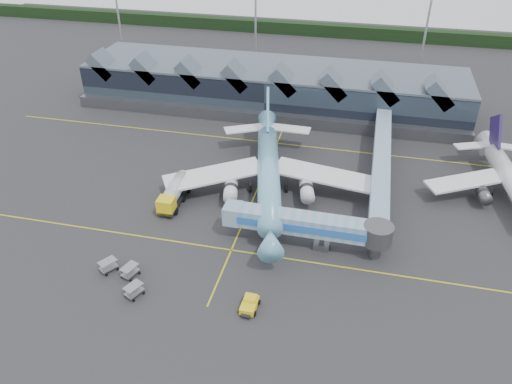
% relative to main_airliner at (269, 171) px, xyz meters
% --- Properties ---
extents(ground, '(260.00, 260.00, 0.00)m').
position_rel_main_airliner_xyz_m(ground, '(-2.02, -9.56, -4.11)').
color(ground, '#242527').
rests_on(ground, ground).
extents(taxi_stripes, '(120.00, 60.00, 0.01)m').
position_rel_main_airliner_xyz_m(taxi_stripes, '(-2.02, 0.44, -4.10)').
color(taxi_stripes, gold).
rests_on(taxi_stripes, ground).
extents(tree_line_far, '(260.00, 4.00, 4.00)m').
position_rel_main_airliner_xyz_m(tree_line_far, '(-2.02, 100.44, -2.11)').
color(tree_line_far, black).
rests_on(tree_line_far, ground).
extents(terminal, '(90.00, 22.25, 12.52)m').
position_rel_main_airliner_xyz_m(terminal, '(-7.08, 37.79, 0.77)').
color(terminal, black).
rests_on(terminal, ground).
extents(light_masts, '(132.40, 42.56, 22.45)m').
position_rel_main_airliner_xyz_m(light_masts, '(18.98, 53.24, 8.38)').
color(light_masts, '#96999E').
rests_on(light_masts, ground).
extents(main_airliner, '(36.91, 43.13, 13.97)m').
position_rel_main_airliner_xyz_m(main_airliner, '(0.00, 0.00, 0.00)').
color(main_airliner, '#5F9FC1').
rests_on(main_airliner, ground).
extents(regional_jet, '(29.39, 32.33, 11.10)m').
position_rel_main_airliner_xyz_m(regional_jet, '(41.42, 7.50, -0.59)').
color(regional_jet, white).
rests_on(regional_jet, ground).
extents(jet_bridge, '(25.48, 4.39, 5.72)m').
position_rel_main_airliner_xyz_m(jet_bridge, '(10.17, -13.87, -0.16)').
color(jet_bridge, '#6D9EB6').
rests_on(jet_bridge, ground).
extents(fuel_truck, '(3.48, 11.07, 3.70)m').
position_rel_main_airliner_xyz_m(fuel_truck, '(-15.04, -7.01, -2.03)').
color(fuel_truck, black).
rests_on(fuel_truck, ground).
extents(pushback_tug, '(2.41, 3.70, 1.60)m').
position_rel_main_airliner_xyz_m(pushback_tug, '(3.54, -28.51, -3.39)').
color(pushback_tug, yellow).
rests_on(pushback_tug, ground).
extents(baggage_carts, '(8.36, 6.71, 1.74)m').
position_rel_main_airliner_xyz_m(baggage_carts, '(-14.92, -27.37, -3.13)').
color(baggage_carts, gray).
rests_on(baggage_carts, ground).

